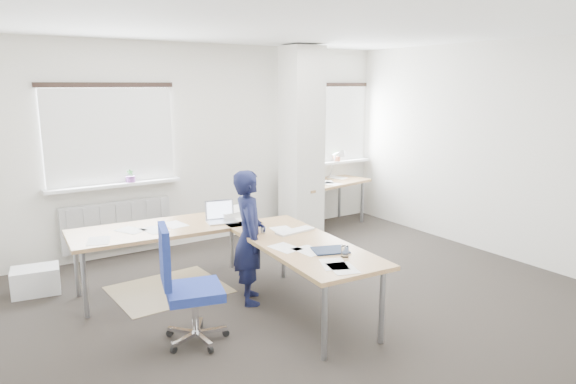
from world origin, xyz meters
TOP-DOWN VIEW (x-y plane):
  - ground at (0.00, 0.00)m, footprint 6.00×6.00m
  - room_shell at (0.18, 0.45)m, footprint 6.04×5.04m
  - floor_mat at (-1.14, 1.00)m, footprint 1.23×1.06m
  - white_crate at (-2.39, 1.70)m, footprint 0.53×0.40m
  - desk_main at (-0.63, 0.38)m, footprint 2.41×2.75m
  - desk_side at (1.92, 2.16)m, footprint 1.50×0.93m
  - task_chair at (-1.39, -0.25)m, footprint 0.60×0.59m
  - person at (-0.51, 0.25)m, footprint 0.51×0.60m

SIDE VIEW (x-z plane):
  - ground at x=0.00m, z-range 0.00..0.00m
  - floor_mat at x=-1.14m, z-range 0.00..0.01m
  - white_crate at x=-2.39m, z-range 0.00..0.29m
  - task_chair at x=-1.39m, z-range -0.24..0.84m
  - desk_side at x=1.92m, z-range 0.08..1.29m
  - desk_main at x=-0.63m, z-range 0.21..1.17m
  - person at x=-0.51m, z-range 0.00..1.40m
  - room_shell at x=0.18m, z-range 0.34..3.16m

